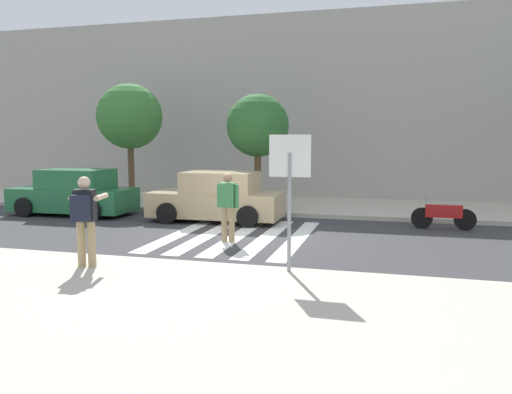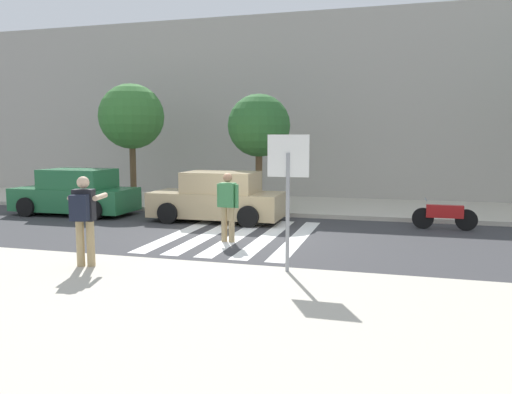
% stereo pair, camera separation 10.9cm
% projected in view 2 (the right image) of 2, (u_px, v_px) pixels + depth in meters
% --- Properties ---
extents(ground_plane, '(120.00, 120.00, 0.00)m').
position_uv_depth(ground_plane, '(236.00, 237.00, 13.08)').
color(ground_plane, '#38383A').
extents(sidewalk_near, '(60.00, 6.00, 0.14)m').
position_uv_depth(sidewalk_near, '(104.00, 314.00, 7.14)').
color(sidewalk_near, beige).
rests_on(sidewalk_near, ground).
extents(sidewalk_far, '(60.00, 4.80, 0.14)m').
position_uv_depth(sidewalk_far, '(284.00, 205.00, 18.82)').
color(sidewalk_far, beige).
rests_on(sidewalk_far, ground).
extents(building_facade_far, '(56.00, 4.00, 7.70)m').
position_uv_depth(building_facade_far, '(305.00, 110.00, 22.59)').
color(building_facade_far, '#ADA89E').
rests_on(building_facade_far, ground).
extents(crosswalk_stripe_0, '(0.44, 5.20, 0.01)m').
position_uv_depth(crosswalk_stripe_0, '(183.00, 232.00, 13.70)').
color(crosswalk_stripe_0, silver).
rests_on(crosswalk_stripe_0, ground).
extents(crosswalk_stripe_1, '(0.44, 5.20, 0.01)m').
position_uv_depth(crosswalk_stripe_1, '(210.00, 234.00, 13.48)').
color(crosswalk_stripe_1, silver).
rests_on(crosswalk_stripe_1, ground).
extents(crosswalk_stripe_2, '(0.44, 5.20, 0.01)m').
position_uv_depth(crosswalk_stripe_2, '(238.00, 235.00, 13.27)').
color(crosswalk_stripe_2, silver).
rests_on(crosswalk_stripe_2, ground).
extents(crosswalk_stripe_3, '(0.44, 5.20, 0.01)m').
position_uv_depth(crosswalk_stripe_3, '(267.00, 237.00, 13.06)').
color(crosswalk_stripe_3, silver).
rests_on(crosswalk_stripe_3, ground).
extents(crosswalk_stripe_4, '(0.44, 5.20, 0.01)m').
position_uv_depth(crosswalk_stripe_4, '(297.00, 239.00, 12.85)').
color(crosswalk_stripe_4, silver).
rests_on(crosswalk_stripe_4, ground).
extents(stop_sign, '(0.76, 0.08, 2.50)m').
position_uv_depth(stop_sign, '(288.00, 173.00, 8.98)').
color(stop_sign, gray).
rests_on(stop_sign, sidewalk_near).
extents(photographer_with_backpack, '(0.70, 0.92, 1.72)m').
position_uv_depth(photographer_with_backpack, '(84.00, 213.00, 9.41)').
color(photographer_with_backpack, tan).
rests_on(photographer_with_backpack, sidewalk_near).
extents(pedestrian_crossing, '(0.58, 0.28, 1.72)m').
position_uv_depth(pedestrian_crossing, '(228.00, 203.00, 12.37)').
color(pedestrian_crossing, tan).
rests_on(pedestrian_crossing, ground).
extents(parked_car_green, '(4.10, 1.92, 1.55)m').
position_uv_depth(parked_car_green, '(76.00, 193.00, 16.90)').
color(parked_car_green, '#236B3D').
rests_on(parked_car_green, ground).
extents(parked_car_tan, '(4.10, 1.92, 1.55)m').
position_uv_depth(parked_car_tan, '(218.00, 198.00, 15.55)').
color(parked_car_tan, tan).
rests_on(parked_car_tan, ground).
extents(motorcycle, '(1.76, 0.60, 0.87)m').
position_uv_depth(motorcycle, '(444.00, 215.00, 14.10)').
color(motorcycle, black).
rests_on(motorcycle, ground).
extents(street_tree_west, '(2.50, 2.50, 4.53)m').
position_uv_depth(street_tree_west, '(132.00, 117.00, 19.20)').
color(street_tree_west, brown).
rests_on(street_tree_west, sidewalk_far).
extents(street_tree_center, '(2.16, 2.16, 3.96)m').
position_uv_depth(street_tree_center, '(259.00, 126.00, 17.21)').
color(street_tree_center, brown).
rests_on(street_tree_center, sidewalk_far).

